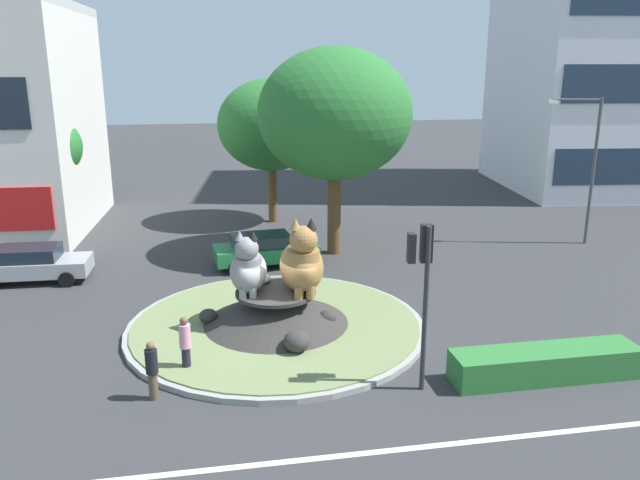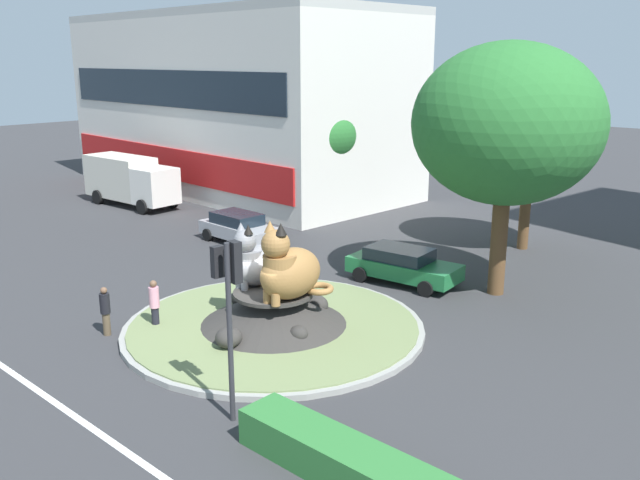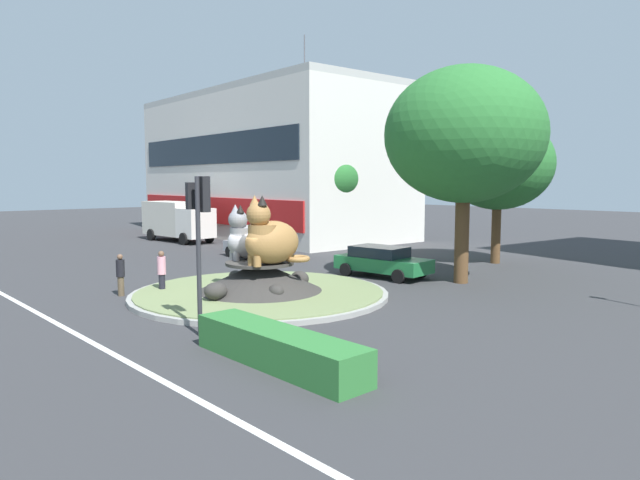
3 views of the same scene
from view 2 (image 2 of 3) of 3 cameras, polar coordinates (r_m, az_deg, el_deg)
The scene contains 16 objects.
ground_plane at distance 23.53m, azimuth -3.88°, elevation -7.52°, with size 160.00×160.00×0.00m, color #333335.
lane_centreline at distance 19.64m, azimuth -20.48°, elevation -13.31°, with size 112.00×0.20×0.01m, color silver.
roundabout_island at distance 23.33m, azimuth -3.91°, elevation -6.37°, with size 10.27×10.27×1.40m.
cat_statue_grey at distance 23.44m, azimuth -5.40°, elevation -1.87°, with size 1.69×2.36×2.27m.
cat_statue_tabby at distance 21.99m, azimuth -2.71°, elevation -2.55°, with size 1.80×2.73×2.68m.
traffic_light_mast at distance 16.89m, azimuth -7.59°, elevation -4.25°, with size 0.76×0.49×4.74m.
shophouse_block at distance 48.89m, azimuth -7.12°, elevation 11.40°, with size 25.99×12.60×16.41m.
clipped_hedge_strip at distance 15.69m, azimuth 1.92°, elevation -18.07°, with size 5.58×1.20×0.90m, color #2D7033.
broadleaf_tree_behind_island at distance 26.47m, azimuth 15.44°, elevation 9.33°, with size 7.10×7.10×9.66m.
second_tree_near_tower at distance 39.16m, azimuth 0.02°, elevation 8.79°, with size 4.21×4.21×6.57m.
third_tree_left at distance 33.64m, azimuth 17.31°, elevation 8.47°, with size 6.02×6.02×8.13m.
pedestrian_black_shirt at distance 23.82m, azimuth -17.59°, elevation -5.61°, with size 0.34×0.34×1.70m.
pedestrian_pink_shirt at distance 23.78m, azimuth -13.74°, elevation -5.22°, with size 0.34×0.34×1.79m.
sedan_on_far_lane at distance 28.17m, azimuth 6.95°, elevation -2.06°, with size 4.78×2.50×1.47m.
hatchback_near_shophouse at distance 34.30m, azimuth -6.81°, elevation 1.07°, with size 4.52×2.18×1.51m.
delivery_box_truck at distance 44.26m, azimuth -15.68°, elevation 4.92°, with size 7.16×2.78×3.04m.
Camera 2 is at (15.83, -14.89, 9.02)m, focal length 38.09 mm.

